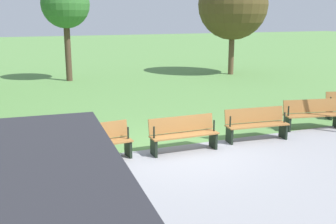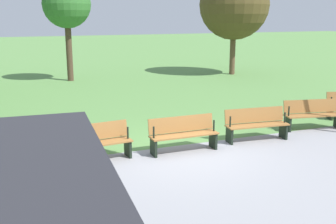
{
  "view_description": "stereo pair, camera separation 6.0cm",
  "coord_description": "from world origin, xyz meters",
  "px_view_note": "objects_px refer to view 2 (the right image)",
  "views": [
    {
      "loc": [
        4.14,
        9.06,
        3.42
      ],
      "look_at": [
        -0.0,
        -1.11,
        0.8
      ],
      "focal_mm": 43.85,
      "sensor_mm": 36.0,
      "label": 1
    },
    {
      "loc": [
        4.08,
        9.08,
        3.42
      ],
      "look_at": [
        -0.0,
        -1.11,
        0.8
      ],
      "focal_mm": 43.85,
      "sensor_mm": 36.0,
      "label": 2
    }
  ],
  "objects_px": {
    "tree_1": "(67,5)",
    "tree_2": "(234,5)",
    "bench_3": "(313,114)",
    "bench_5": "(183,133)",
    "bench_4": "(256,124)",
    "bench_6": "(94,142)"
  },
  "relations": [
    {
      "from": "bench_6",
      "to": "tree_1",
      "type": "height_order",
      "value": "tree_1"
    },
    {
      "from": "tree_1",
      "to": "bench_3",
      "type": "bearing_deg",
      "value": 113.6
    },
    {
      "from": "bench_4",
      "to": "bench_6",
      "type": "distance_m",
      "value": 4.52
    },
    {
      "from": "bench_3",
      "to": "tree_2",
      "type": "xyz_separation_m",
      "value": [
        -3.78,
        -11.19,
        3.48
      ]
    },
    {
      "from": "bench_4",
      "to": "bench_5",
      "type": "distance_m",
      "value": 2.27
    },
    {
      "from": "bench_4",
      "to": "bench_6",
      "type": "xyz_separation_m",
      "value": [
        4.52,
        0.0,
        0.0
      ]
    },
    {
      "from": "bench_3",
      "to": "tree_2",
      "type": "bearing_deg",
      "value": -97.26
    },
    {
      "from": "bench_3",
      "to": "bench_5",
      "type": "bearing_deg",
      "value": 17.08
    },
    {
      "from": "tree_1",
      "to": "tree_2",
      "type": "bearing_deg",
      "value": 173.15
    },
    {
      "from": "tree_2",
      "to": "bench_4",
      "type": "bearing_deg",
      "value": 62.42
    },
    {
      "from": "bench_6",
      "to": "tree_1",
      "type": "bearing_deg",
      "value": -102.01
    },
    {
      "from": "tree_2",
      "to": "bench_5",
      "type": "bearing_deg",
      "value": 54.56
    },
    {
      "from": "bench_3",
      "to": "bench_6",
      "type": "xyz_separation_m",
      "value": [
        6.76,
        0.34,
        0.0
      ]
    },
    {
      "from": "bench_5",
      "to": "tree_1",
      "type": "relative_size",
      "value": 0.34
    },
    {
      "from": "tree_2",
      "to": "bench_3",
      "type": "bearing_deg",
      "value": 71.33
    },
    {
      "from": "bench_4",
      "to": "tree_2",
      "type": "xyz_separation_m",
      "value": [
        -6.02,
        -11.53,
        3.48
      ]
    },
    {
      "from": "bench_4",
      "to": "tree_2",
      "type": "distance_m",
      "value": 13.46
    },
    {
      "from": "bench_4",
      "to": "tree_2",
      "type": "relative_size",
      "value": 0.31
    },
    {
      "from": "tree_2",
      "to": "bench_6",
      "type": "bearing_deg",
      "value": 47.55
    },
    {
      "from": "bench_5",
      "to": "tree_2",
      "type": "relative_size",
      "value": 0.3
    },
    {
      "from": "bench_6",
      "to": "bench_5",
      "type": "bearing_deg",
      "value": 171.46
    },
    {
      "from": "bench_5",
      "to": "tree_2",
      "type": "xyz_separation_m",
      "value": [
        -8.28,
        -11.64,
        3.48
      ]
    }
  ]
}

